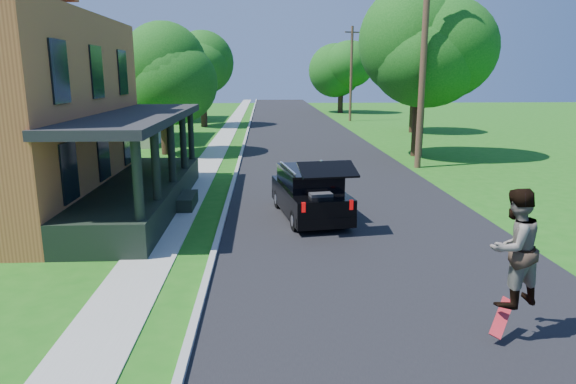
{
  "coord_description": "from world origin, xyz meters",
  "views": [
    {
      "loc": [
        -2.79,
        -10.67,
        4.33
      ],
      "look_at": [
        -2.15,
        3.0,
        1.19
      ],
      "focal_mm": 32.0,
      "sensor_mm": 36.0,
      "label": 1
    }
  ],
  "objects_px": {
    "tree_right_near": "(421,46)",
    "utility_pole_near": "(424,48)",
    "black_suv": "(310,193)",
    "skateboarder": "(514,248)"
  },
  "relations": [
    {
      "from": "black_suv",
      "to": "skateboarder",
      "type": "bearing_deg",
      "value": -80.0
    },
    {
      "from": "tree_right_near",
      "to": "utility_pole_near",
      "type": "bearing_deg",
      "value": -104.88
    },
    {
      "from": "skateboarder",
      "to": "tree_right_near",
      "type": "xyz_separation_m",
      "value": [
        4.25,
        19.73,
        4.19
      ]
    },
    {
      "from": "tree_right_near",
      "to": "utility_pole_near",
      "type": "distance_m",
      "value": 3.78
    },
    {
      "from": "black_suv",
      "to": "tree_right_near",
      "type": "distance_m",
      "value": 14.8
    },
    {
      "from": "tree_right_near",
      "to": "utility_pole_near",
      "type": "relative_size",
      "value": 0.82
    },
    {
      "from": "black_suv",
      "to": "skateboarder",
      "type": "height_order",
      "value": "skateboarder"
    },
    {
      "from": "skateboarder",
      "to": "utility_pole_near",
      "type": "distance_m",
      "value": 16.87
    },
    {
      "from": "skateboarder",
      "to": "tree_right_near",
      "type": "height_order",
      "value": "tree_right_near"
    },
    {
      "from": "black_suv",
      "to": "tree_right_near",
      "type": "height_order",
      "value": "tree_right_near"
    }
  ]
}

